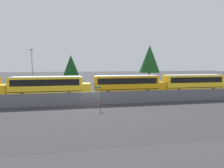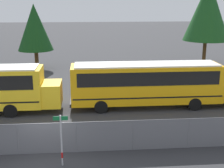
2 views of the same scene
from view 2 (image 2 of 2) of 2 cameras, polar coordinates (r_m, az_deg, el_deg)
The scene contains 6 objects.
ground_plane at distance 17.26m, azimuth -11.62°, elevation -12.27°, with size 200.00×200.00×0.00m, color #38383A.
fence at distance 16.88m, azimuth -11.78°, elevation -9.63°, with size 63.67×0.07×1.71m.
school_bus_2 at distance 23.35m, azimuth 6.90°, elevation 0.44°, with size 12.50×2.47×3.34m.
street_sign at distance 15.38m, azimuth -9.24°, elevation -9.91°, with size 0.70×0.09×2.61m.
tree_0 at distance 39.88m, azimuth 17.07°, elevation 12.74°, with size 5.52×5.52×10.21m.
tree_3 at distance 36.80m, azimuth -13.97°, elevation 10.02°, with size 4.01×4.01×7.45m.
Camera 2 is at (2.12, -15.22, 7.87)m, focal length 50.00 mm.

